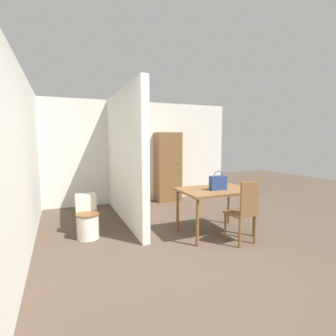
# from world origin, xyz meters

# --- Properties ---
(ground_plane) EXTENTS (16.00, 16.00, 0.00)m
(ground_plane) POSITION_xyz_m (0.00, 0.00, 0.00)
(ground_plane) COLOR #4C3D30
(wall_back) EXTENTS (5.23, 0.12, 2.50)m
(wall_back) POSITION_xyz_m (0.00, 4.04, 1.25)
(wall_back) COLOR silver
(wall_back) RESTS_ON ground_plane
(wall_left) EXTENTS (0.12, 4.98, 2.50)m
(wall_left) POSITION_xyz_m (-2.17, 1.99, 1.25)
(wall_left) COLOR silver
(wall_left) RESTS_ON ground_plane
(partition_wall) EXTENTS (0.12, 2.76, 2.50)m
(partition_wall) POSITION_xyz_m (-0.55, 2.60, 1.25)
(partition_wall) COLOR silver
(partition_wall) RESTS_ON ground_plane
(dining_table) EXTENTS (1.18, 0.82, 0.76)m
(dining_table) POSITION_xyz_m (0.66, 1.25, 0.68)
(dining_table) COLOR brown
(dining_table) RESTS_ON ground_plane
(wooden_chair) EXTENTS (0.41, 0.41, 0.97)m
(wooden_chair) POSITION_xyz_m (0.81, 0.71, 0.52)
(wooden_chair) COLOR brown
(wooden_chair) RESTS_ON ground_plane
(toilet) EXTENTS (0.36, 0.51, 0.67)m
(toilet) POSITION_xyz_m (-1.33, 1.91, 0.29)
(toilet) COLOR silver
(toilet) RESTS_ON ground_plane
(handbag) EXTENTS (0.29, 0.10, 0.32)m
(handbag) POSITION_xyz_m (0.66, 1.18, 0.88)
(handbag) COLOR navy
(handbag) RESTS_ON dining_table
(wooden_cabinet) EXTENTS (0.62, 0.45, 1.75)m
(wooden_cabinet) POSITION_xyz_m (0.85, 3.75, 0.87)
(wooden_cabinet) COLOR brown
(wooden_cabinet) RESTS_ON ground_plane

